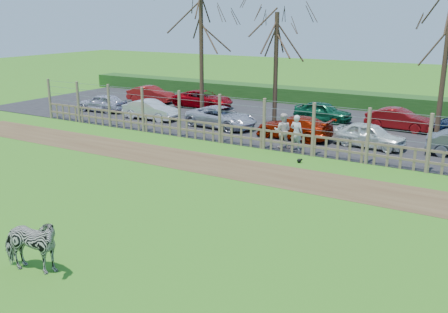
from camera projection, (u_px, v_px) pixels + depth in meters
The scene contains 21 objects.
ground at pixel (164, 199), 17.74m from camera, with size 120.00×120.00×0.00m, color #5AA62C.
dirt_strip at pixel (228, 167), 21.47m from camera, with size 34.00×2.80×0.01m, color brown.
asphalt at pixel (312, 125), 29.76m from camera, with size 44.00×13.00×0.04m, color #232326.
hedge at pixel (348, 100), 35.41m from camera, with size 46.00×2.00×1.10m, color #1E4716.
fence at pixel (264, 133), 24.16m from camera, with size 30.16×0.16×2.50m.
tree_left at pixel (201, 27), 29.76m from camera, with size 4.80×4.80×7.88m.
tree_mid at pixel (276, 41), 28.59m from camera, with size 4.80×4.80×6.83m.
tree_right at pixel (448, 38), 24.50m from camera, with size 4.80×4.80×7.35m.
zebra at pixel (30, 245), 12.45m from camera, with size 0.81×1.77×1.49m, color gray.
visitor_a at pixel (296, 133), 23.80m from camera, with size 0.63×0.41×1.72m, color silver.
visitor_b at pixel (283, 131), 24.22m from camera, with size 0.84×0.65×1.72m, color beige.
crow at pixel (299, 161), 22.08m from camera, with size 0.25×0.19×0.20m.
car_0 at pixel (102, 103), 33.66m from camera, with size 1.42×3.52×1.20m, color #B7B4C7.
car_1 at pixel (151, 110), 31.06m from camera, with size 1.27×3.64×1.20m, color silver.
car_2 at pixel (221, 117), 28.82m from camera, with size 1.99×4.32×1.20m, color #ADAEBD.
car_3 at pixel (294, 127), 26.19m from camera, with size 1.68×4.13×1.20m, color #961804.
car_4 at pixel (370, 135), 24.45m from camera, with size 1.42×3.52×1.20m, color white.
car_7 at pixel (151, 94), 37.25m from camera, with size 1.27×3.64×1.20m, color maroon.
car_8 at pixel (203, 99), 35.09m from camera, with size 1.99×4.32×1.20m, color #910209.
car_10 at pixel (323, 111), 30.52m from camera, with size 1.42×3.52×1.20m, color #0D5332.
car_11 at pixel (399, 119), 28.22m from camera, with size 1.27×3.64×1.20m, color maroon.
Camera 1 is at (10.32, -13.27, 6.26)m, focal length 40.00 mm.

